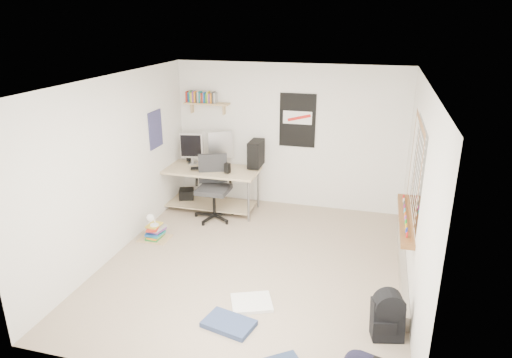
% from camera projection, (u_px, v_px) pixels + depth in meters
% --- Properties ---
extents(floor, '(4.00, 4.50, 0.01)m').
position_uv_depth(floor, '(254.00, 265.00, 6.29)').
color(floor, gray).
rests_on(floor, ground).
extents(ceiling, '(4.00, 4.50, 0.01)m').
position_uv_depth(ceiling, '(254.00, 80.00, 5.44)').
color(ceiling, white).
rests_on(ceiling, ground).
extents(back_wall, '(4.00, 0.01, 2.50)m').
position_uv_depth(back_wall, '(289.00, 137.00, 7.91)').
color(back_wall, silver).
rests_on(back_wall, ground).
extents(left_wall, '(0.01, 4.50, 2.50)m').
position_uv_depth(left_wall, '(116.00, 166.00, 6.35)').
color(left_wall, silver).
rests_on(left_wall, ground).
extents(right_wall, '(0.01, 4.50, 2.50)m').
position_uv_depth(right_wall, '(418.00, 194.00, 5.37)').
color(right_wall, silver).
rests_on(right_wall, ground).
extents(desk, '(1.79, 0.99, 0.77)m').
position_uv_depth(desk, '(210.00, 190.00, 7.95)').
color(desk, tan).
rests_on(desk, floor).
extents(monitor_left, '(0.41, 0.18, 0.44)m').
position_uv_depth(monitor_left, '(192.00, 151.00, 8.01)').
color(monitor_left, '#AAABAF').
rests_on(monitor_left, desk).
extents(monitor_right, '(0.43, 0.28, 0.47)m').
position_uv_depth(monitor_right, '(221.00, 150.00, 7.99)').
color(monitor_right, '#ABABB0').
rests_on(monitor_right, desk).
extents(pc_tower, '(0.21, 0.43, 0.45)m').
position_uv_depth(pc_tower, '(256.00, 153.00, 7.84)').
color(pc_tower, black).
rests_on(pc_tower, desk).
extents(keyboard, '(0.38, 0.24, 0.02)m').
position_uv_depth(keyboard, '(201.00, 168.00, 7.77)').
color(keyboard, black).
rests_on(keyboard, desk).
extents(speaker_left, '(0.11, 0.11, 0.17)m').
position_uv_depth(speaker_left, '(189.00, 156.00, 8.17)').
color(speaker_left, black).
rests_on(speaker_left, desk).
extents(speaker_right, '(0.10, 0.10, 0.16)m').
position_uv_depth(speaker_right, '(227.00, 168.00, 7.54)').
color(speaker_right, black).
rests_on(speaker_right, desk).
extents(office_chair, '(0.91, 0.91, 1.07)m').
position_uv_depth(office_chair, '(214.00, 191.00, 7.56)').
color(office_chair, '#27272A').
rests_on(office_chair, floor).
extents(wall_shelf, '(0.80, 0.22, 0.24)m').
position_uv_depth(wall_shelf, '(207.00, 103.00, 7.98)').
color(wall_shelf, tan).
rests_on(wall_shelf, back_wall).
extents(poster_back_wall, '(0.62, 0.03, 0.92)m').
position_uv_depth(poster_back_wall, '(297.00, 120.00, 7.75)').
color(poster_back_wall, black).
rests_on(poster_back_wall, back_wall).
extents(poster_left_wall, '(0.02, 0.42, 0.60)m').
position_uv_depth(poster_left_wall, '(155.00, 129.00, 7.35)').
color(poster_left_wall, navy).
rests_on(poster_left_wall, left_wall).
extents(window, '(0.10, 1.50, 1.26)m').
position_uv_depth(window, '(414.00, 170.00, 5.59)').
color(window, brown).
rests_on(window, right_wall).
extents(baseboard_heater, '(0.08, 2.50, 0.18)m').
position_uv_depth(baseboard_heater, '(402.00, 267.00, 6.05)').
color(baseboard_heater, '#B7B2A8').
rests_on(baseboard_heater, floor).
extents(backpack, '(0.38, 0.33, 0.44)m').
position_uv_depth(backpack, '(387.00, 320.00, 4.82)').
color(backpack, black).
rests_on(backpack, floor).
extents(tshirt, '(0.59, 0.55, 0.04)m').
position_uv_depth(tshirt, '(252.00, 303.00, 5.41)').
color(tshirt, white).
rests_on(tshirt, floor).
extents(jeans_a, '(0.61, 0.47, 0.06)m').
position_uv_depth(jeans_a, '(229.00, 324.00, 5.03)').
color(jeans_a, navy).
rests_on(jeans_a, floor).
extents(book_stack, '(0.55, 0.47, 0.33)m').
position_uv_depth(book_stack, '(154.00, 230.00, 6.96)').
color(book_stack, brown).
rests_on(book_stack, floor).
extents(desk_lamp, '(0.21, 0.25, 0.22)m').
position_uv_depth(desk_lamp, '(154.00, 217.00, 6.86)').
color(desk_lamp, white).
rests_on(desk_lamp, book_stack).
extents(subwoofer, '(0.32, 0.32, 0.28)m').
position_uv_depth(subwoofer, '(187.00, 197.00, 8.25)').
color(subwoofer, black).
rests_on(subwoofer, floor).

